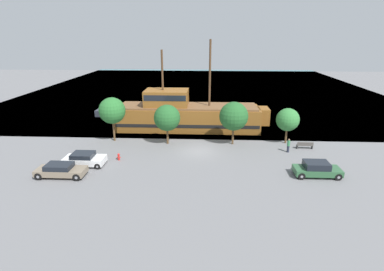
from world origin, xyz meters
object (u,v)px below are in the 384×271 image
pirate_ship (186,115)px  moored_boat_dockside (113,111)px  parked_car_curb_front (317,169)px  pedestrian_walking_near (288,145)px  fire_hydrant (119,156)px  parked_car_curb_rear (84,159)px  bench_promenade_east (305,145)px  parked_car_curb_mid (61,170)px

pirate_ship → moored_boat_dockside: 14.52m
parked_car_curb_front → pedestrian_walking_near: 6.14m
parked_car_curb_front → pedestrian_walking_near: bearing=100.8°
moored_boat_dockside → fire_hydrant: size_ratio=7.13×
parked_car_curb_rear → fire_hydrant: parked_car_curb_rear is taller
bench_promenade_east → parked_car_curb_mid: bearing=-161.4°
parked_car_curb_mid → parked_car_curb_rear: 2.92m
parked_car_curb_rear → fire_hydrant: bearing=25.2°
parked_car_curb_front → bench_promenade_east: parked_car_curb_front is taller
bench_promenade_east → pedestrian_walking_near: (-2.25, -1.18, 0.37)m
pirate_ship → moored_boat_dockside: (-12.72, 6.86, -1.40)m
bench_promenade_east → pirate_ship: bearing=153.6°
moored_boat_dockside → parked_car_curb_front: 33.65m
parked_car_curb_front → parked_car_curb_rear: 23.04m
parked_car_curb_rear → pedestrian_walking_near: pedestrian_walking_near is taller
parked_car_curb_front → moored_boat_dockside: bearing=140.8°
moored_boat_dockside → bench_promenade_east: moored_boat_dockside is taller
parked_car_curb_front → parked_car_curb_mid: 24.25m
pirate_ship → parked_car_curb_rear: size_ratio=5.12×
parked_car_curb_front → pedestrian_walking_near: (-1.15, 6.04, 0.10)m
fire_hydrant → pedestrian_walking_near: bearing=9.7°
parked_car_curb_rear → bench_promenade_east: 24.80m
parked_car_curb_rear → pedestrian_walking_near: size_ratio=2.55×
bench_promenade_east → fire_hydrant: bearing=-168.2°
parked_car_curb_mid → fire_hydrant: (4.36, 4.12, -0.25)m
parked_car_curb_front → bench_promenade_east: size_ratio=2.31×
moored_boat_dockside → parked_car_curb_mid: (1.87, -22.55, -0.02)m
parked_car_curb_front → bench_promenade_east: 7.30m
pirate_ship → parked_car_curb_mid: pirate_ship is taller
parked_car_curb_front → fire_hydrant: parked_car_curb_front is taller
pirate_ship → pedestrian_walking_near: (12.22, -8.36, -1.28)m
parked_car_curb_mid → parked_car_curb_rear: parked_car_curb_rear is taller
parked_car_curb_mid → pedestrian_walking_near: bearing=17.6°
parked_car_curb_mid → moored_boat_dockside: bearing=94.7°
pirate_ship → parked_car_curb_front: (13.37, -14.40, -1.37)m
pirate_ship → pedestrian_walking_near: size_ratio=13.05×
bench_promenade_east → pedestrian_walking_near: pedestrian_walking_near is taller
parked_car_curb_front → parked_car_curb_mid: (-24.22, -1.29, -0.06)m
parked_car_curb_rear → pedestrian_walking_near: bearing=12.1°
pirate_ship → parked_car_curb_mid: 19.13m
parked_car_curb_rear → moored_boat_dockside: bearing=98.8°
parked_car_curb_rear → parked_car_curb_front: bearing=-3.4°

